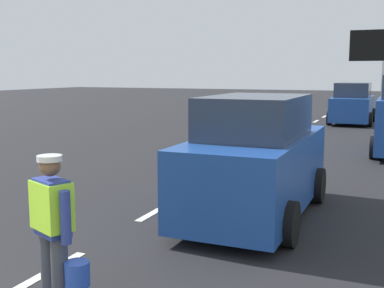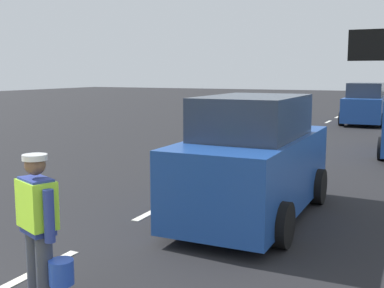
{
  "view_description": "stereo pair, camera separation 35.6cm",
  "coord_description": "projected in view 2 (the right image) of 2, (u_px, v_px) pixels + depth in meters",
  "views": [
    {
      "loc": [
        4.0,
        -2.01,
        2.51
      ],
      "look_at": [
        0.21,
        6.85,
        1.1
      ],
      "focal_mm": 45.73,
      "sensor_mm": 36.0,
      "label": 1
    },
    {
      "loc": [
        4.32,
        -1.87,
        2.51
      ],
      "look_at": [
        0.21,
        6.85,
        1.1
      ],
      "focal_mm": 45.73,
      "sensor_mm": 36.0,
      "label": 2
    }
  ],
  "objects": [
    {
      "name": "ground_plane",
      "position": [
        318.0,
        127.0,
        22.65
      ],
      "size": [
        96.0,
        96.0,
        0.0
      ],
      "primitive_type": "plane",
      "color": "black"
    },
    {
      "name": "lane_center_line",
      "position": [
        333.0,
        119.0,
        26.41
      ],
      "size": [
        0.14,
        46.4,
        0.01
      ],
      "color": "silver",
      "rests_on": "ground"
    },
    {
      "name": "road_worker",
      "position": [
        39.0,
        223.0,
        5.17
      ],
      "size": [
        0.76,
        0.44,
        1.67
      ],
      "color": "#383D4C",
      "rests_on": "ground"
    },
    {
      "name": "car_outgoing_ahead",
      "position": [
        254.0,
        161.0,
        8.47
      ],
      "size": [
        1.95,
        4.28,
        2.12
      ],
      "color": "#1E4799",
      "rests_on": "ground"
    },
    {
      "name": "car_outgoing_far",
      "position": [
        365.0,
        105.0,
        23.94
      ],
      "size": [
        2.05,
        4.39,
        2.01
      ],
      "color": "#1E4799",
      "rests_on": "ground"
    }
  ]
}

